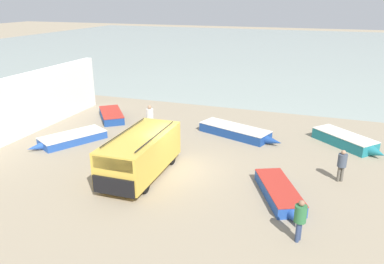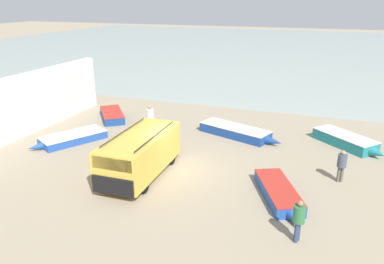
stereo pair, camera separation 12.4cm
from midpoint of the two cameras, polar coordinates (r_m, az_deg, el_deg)
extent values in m
plane|color=gray|center=(19.45, -2.34, -5.65)|extent=(200.00, 200.00, 0.00)
cube|color=#99A89E|center=(69.05, 14.59, 12.25)|extent=(120.00, 80.00, 0.01)
cube|color=silver|center=(25.58, -25.10, 3.37)|extent=(0.50, 16.23, 3.87)
cube|color=gold|center=(18.57, -7.69, -3.13)|extent=(2.26, 5.38, 1.78)
cube|color=black|center=(16.64, -11.79, -8.11)|extent=(2.00, 0.13, 0.80)
cube|color=#1E232D|center=(16.25, -11.90, -4.82)|extent=(1.91, 0.09, 0.57)
cylinder|color=black|center=(17.19, -7.14, -8.08)|extent=(0.23, 0.72, 0.72)
cylinder|color=black|center=(18.04, -12.65, -7.02)|extent=(0.23, 0.72, 0.72)
cylinder|color=black|center=(19.91, -2.99, -3.90)|extent=(0.23, 0.72, 0.72)
cylinder|color=black|center=(20.65, -7.93, -3.17)|extent=(0.23, 0.72, 0.72)
cylinder|color=black|center=(17.85, -5.40, -0.50)|extent=(0.13, 4.38, 0.05)
cylinder|color=black|center=(18.58, -10.17, 0.10)|extent=(0.13, 4.38, 0.05)
cube|color=#234CA3|center=(24.07, -17.50, -0.87)|extent=(3.29, 4.14, 0.46)
cone|color=#234CA3|center=(23.33, -22.67, -2.17)|extent=(0.79, 0.95, 0.44)
cube|color=silver|center=(24.02, -17.54, -0.50)|extent=(1.43, 0.91, 0.05)
cube|color=silver|center=(23.99, -17.56, -0.31)|extent=(3.32, 4.18, 0.04)
cube|color=#234CA3|center=(17.19, 13.19, -8.91)|extent=(2.65, 3.80, 0.49)
cone|color=#234CA3|center=(15.41, 15.70, -12.77)|extent=(0.76, 0.92, 0.47)
cube|color=#B22D23|center=(17.10, 13.24, -8.38)|extent=(1.12, 0.66, 0.05)
cube|color=#B22D23|center=(17.06, 13.26, -8.13)|extent=(2.68, 3.84, 0.04)
cube|color=navy|center=(24.08, 6.67, 0.09)|extent=(4.81, 2.95, 0.56)
cone|color=navy|center=(22.79, 12.54, -1.43)|extent=(1.13, 0.84, 0.54)
cube|color=silver|center=(24.01, 6.69, 0.57)|extent=(0.65, 1.35, 0.05)
cube|color=silver|center=(23.99, 6.70, 0.77)|extent=(4.86, 2.98, 0.04)
cube|color=#1E757F|center=(24.17, 22.35, -1.18)|extent=(3.76, 3.58, 0.63)
cone|color=#1E757F|center=(22.92, 26.66, -2.95)|extent=(1.01, 0.99, 0.60)
cube|color=silver|center=(24.09, 22.43, -0.62)|extent=(1.04, 1.13, 0.05)
cube|color=silver|center=(24.06, 22.45, -0.43)|extent=(3.80, 3.61, 0.04)
cube|color=navy|center=(27.88, -11.97, 2.50)|extent=(3.24, 3.60, 0.53)
cone|color=navy|center=(29.91, -12.45, 3.64)|extent=(0.87, 0.91, 0.50)
cube|color=#B22D23|center=(27.82, -11.99, 2.89)|extent=(1.13, 0.94, 0.05)
cube|color=#B22D23|center=(27.80, -12.01, 3.05)|extent=(3.27, 3.63, 0.04)
cylinder|color=#5B564C|center=(19.41, 22.04, -5.97)|extent=(0.15, 0.15, 0.78)
cylinder|color=#5B564C|center=(19.34, 21.60, -6.00)|extent=(0.15, 0.15, 0.78)
cylinder|color=#424C5B|center=(19.09, 22.09, -4.08)|extent=(0.42, 0.42, 0.62)
sphere|color=tan|center=(18.94, 22.25, -2.93)|extent=(0.21, 0.21, 0.21)
cylinder|color=navy|center=(14.55, 16.13, -14.21)|extent=(0.15, 0.15, 0.81)
cylinder|color=navy|center=(14.42, 15.84, -14.52)|extent=(0.15, 0.15, 0.81)
cylinder|color=#2D6B3D|center=(14.10, 16.27, -11.92)|extent=(0.44, 0.44, 0.64)
sphere|color=#8C664C|center=(13.88, 16.44, -10.40)|extent=(0.22, 0.22, 0.22)
cylinder|color=#38383D|center=(24.67, -6.38, 0.97)|extent=(0.17, 0.17, 0.88)
cylinder|color=#38383D|center=(24.73, -5.99, 1.04)|extent=(0.17, 0.17, 0.88)
cylinder|color=silver|center=(24.46, -6.26, 2.76)|extent=(0.48, 0.48, 0.70)
sphere|color=tan|center=(24.32, -6.30, 3.81)|extent=(0.24, 0.24, 0.24)
camera|label=1|loc=(0.06, -89.84, 0.06)|focal=35.00mm
camera|label=2|loc=(0.06, 90.16, -0.06)|focal=35.00mm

